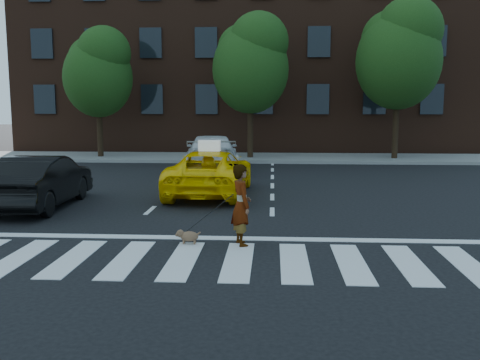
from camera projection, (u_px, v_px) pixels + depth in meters
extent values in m
plane|color=black|center=(183.00, 260.00, 9.57)|extent=(120.00, 120.00, 0.00)
cube|color=silver|center=(183.00, 260.00, 9.57)|extent=(13.00, 2.40, 0.01)
cube|color=silver|center=(195.00, 238.00, 11.15)|extent=(12.00, 0.30, 0.01)
cube|color=slate|center=(241.00, 158.00, 26.85)|extent=(30.00, 4.00, 0.15)
cube|color=#412317|center=(248.00, 51.00, 33.41)|extent=(26.00, 10.00, 12.00)
cylinder|color=black|center=(100.00, 127.00, 26.56)|extent=(0.28, 0.28, 3.25)
ellipsoid|color=#17360E|center=(98.00, 78.00, 26.21)|extent=(3.38, 3.38, 3.89)
sphere|color=#17360E|center=(104.00, 53.00, 25.83)|extent=(2.60, 2.60, 2.60)
sphere|color=#17360E|center=(92.00, 61.00, 26.36)|extent=(2.34, 2.34, 2.34)
cylinder|color=black|center=(250.00, 124.00, 26.08)|extent=(0.28, 0.28, 3.55)
ellipsoid|color=#17360E|center=(250.00, 69.00, 25.71)|extent=(3.69, 3.69, 4.25)
sphere|color=#17360E|center=(259.00, 42.00, 25.31)|extent=(2.84, 2.84, 2.84)
sphere|color=#17360E|center=(243.00, 50.00, 25.85)|extent=(2.56, 2.56, 2.56)
cylinder|color=black|center=(396.00, 121.00, 25.64)|extent=(0.28, 0.28, 3.85)
ellipsoid|color=#17360E|center=(398.00, 61.00, 25.23)|extent=(4.00, 4.00, 4.60)
sphere|color=#17360E|center=(409.00, 30.00, 24.82)|extent=(3.08, 3.08, 3.08)
sphere|color=#17360E|center=(390.00, 40.00, 25.36)|extent=(2.77, 2.77, 2.77)
imported|color=yellow|center=(210.00, 172.00, 16.41)|extent=(2.39, 4.96, 1.36)
imported|color=black|center=(41.00, 181.00, 14.34)|extent=(1.64, 4.35, 1.42)
imported|color=silver|center=(212.00, 153.00, 21.89)|extent=(2.63, 5.34, 1.49)
imported|color=#999999|center=(241.00, 205.00, 10.48)|extent=(0.57, 0.69, 1.62)
ellipsoid|color=#996B4E|center=(189.00, 236.00, 10.64)|extent=(0.37, 0.20, 0.21)
sphere|color=#996B4E|center=(180.00, 234.00, 10.64)|extent=(0.15, 0.15, 0.15)
sphere|color=#996B4E|center=(177.00, 235.00, 10.65)|extent=(0.07, 0.07, 0.07)
cylinder|color=#996B4E|center=(198.00, 234.00, 10.62)|extent=(0.11, 0.03, 0.09)
sphere|color=#996B4E|center=(181.00, 231.00, 10.68)|extent=(0.05, 0.05, 0.05)
sphere|color=#996B4E|center=(180.00, 232.00, 10.59)|extent=(0.05, 0.05, 0.05)
cylinder|color=#996B4E|center=(184.00, 242.00, 10.62)|extent=(0.04, 0.04, 0.10)
cylinder|color=#996B4E|center=(184.00, 241.00, 10.71)|extent=(0.04, 0.04, 0.10)
cylinder|color=#996B4E|center=(194.00, 242.00, 10.60)|extent=(0.04, 0.04, 0.10)
cylinder|color=#996B4E|center=(195.00, 241.00, 10.69)|extent=(0.04, 0.04, 0.10)
cube|color=white|center=(209.00, 146.00, 16.09)|extent=(0.66, 0.30, 0.32)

